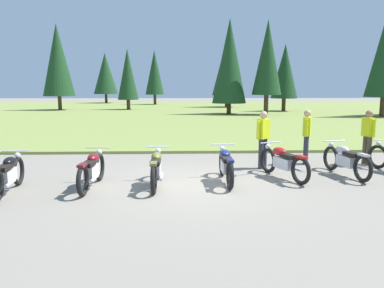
{
  "coord_description": "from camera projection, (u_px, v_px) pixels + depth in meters",
  "views": [
    {
      "loc": [
        -0.33,
        -8.94,
        2.36
      ],
      "look_at": [
        0.0,
        0.6,
        0.9
      ],
      "focal_mm": 35.14,
      "sensor_mm": 36.0,
      "label": 1
    }
  ],
  "objects": [
    {
      "name": "ground_plane",
      "position": [
        193.0,
        184.0,
        9.2
      ],
      "size": [
        140.0,
        140.0,
        0.0
      ],
      "primitive_type": "plane",
      "color": "gray"
    },
    {
      "name": "grass_moorland",
      "position": [
        182.0,
        112.0,
        35.08
      ],
      "size": [
        80.0,
        44.0,
        0.1
      ],
      "primitive_type": "cube",
      "color": "olive",
      "rests_on": "ground"
    },
    {
      "name": "forest_treeline",
      "position": [
        208.0,
        65.0,
        37.05
      ],
      "size": [
        33.07,
        28.48,
        8.73
      ],
      "color": "#47331E",
      "rests_on": "ground"
    },
    {
      "name": "motorcycle_black",
      "position": [
        8.0,
        174.0,
        8.35
      ],
      "size": [
        0.62,
        2.1,
        0.88
      ],
      "color": "black",
      "rests_on": "ground"
    },
    {
      "name": "motorcycle_maroon",
      "position": [
        92.0,
        169.0,
        8.8
      ],
      "size": [
        0.62,
        2.1,
        0.88
      ],
      "color": "black",
      "rests_on": "ground"
    },
    {
      "name": "motorcycle_olive",
      "position": [
        156.0,
        168.0,
        8.96
      ],
      "size": [
        0.62,
        2.1,
        0.88
      ],
      "color": "black",
      "rests_on": "ground"
    },
    {
      "name": "motorcycle_navy",
      "position": [
        226.0,
        165.0,
        9.32
      ],
      "size": [
        0.62,
        2.1,
        0.88
      ],
      "color": "black",
      "rests_on": "ground"
    },
    {
      "name": "motorcycle_red",
      "position": [
        283.0,
        162.0,
        9.71
      ],
      "size": [
        0.92,
        2.0,
        0.88
      ],
      "color": "black",
      "rests_on": "ground"
    },
    {
      "name": "motorcycle_silver",
      "position": [
        346.0,
        160.0,
        9.99
      ],
      "size": [
        0.69,
        2.09,
        0.88
      ],
      "color": "black",
      "rests_on": "ground"
    },
    {
      "name": "rider_in_hivis_vest",
      "position": [
        263.0,
        136.0,
        10.81
      ],
      "size": [
        0.43,
        0.4,
        1.67
      ],
      "color": "#2D2D38",
      "rests_on": "ground"
    },
    {
      "name": "rider_near_row_end",
      "position": [
        307.0,
        133.0,
        11.43
      ],
      "size": [
        0.34,
        0.51,
        1.67
      ],
      "color": "#2D2D38",
      "rests_on": "ground"
    },
    {
      "name": "rider_with_back_turned",
      "position": [
        368.0,
        134.0,
        11.31
      ],
      "size": [
        0.3,
        0.54,
        1.67
      ],
      "color": "#4C4233",
      "rests_on": "ground"
    }
  ]
}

